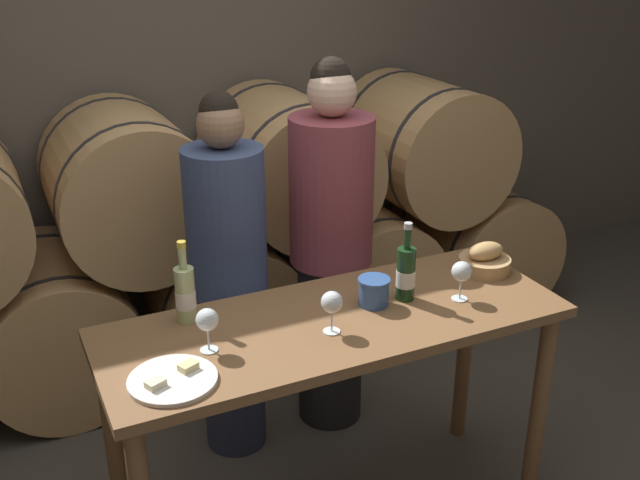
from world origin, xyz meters
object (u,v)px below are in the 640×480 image
object	(u,v)px
person_right	(331,250)
wine_bottle_red	(406,273)
wine_glass_far_left	(207,321)
tasting_table	(335,352)
wine_glass_left	(332,303)
cheese_plate	(173,379)
person_left	(229,279)
blue_crock	(374,290)
wine_glass_center	(462,272)
bread_basket	(485,260)
wine_bottle_white	(185,294)

from	to	relation	value
person_right	wine_bottle_red	world-z (taller)	person_right
wine_bottle_red	wine_glass_far_left	distance (m)	0.76
tasting_table	wine_glass_left	size ratio (longest dim) A/B	10.96
cheese_plate	tasting_table	bearing A→B (deg)	13.19
person_left	blue_crock	world-z (taller)	person_left
wine_glass_center	tasting_table	bearing A→B (deg)	171.64
person_right	wine_glass_left	bearing A→B (deg)	-115.96
cheese_plate	wine_glass_far_left	xyz separation A→B (m)	(0.15, 0.13, 0.10)
wine_bottle_red	wine_glass_center	distance (m)	0.20
bread_basket	wine_glass_far_left	distance (m)	1.18
wine_glass_far_left	person_right	bearing A→B (deg)	40.73
wine_bottle_red	person_left	bearing A→B (deg)	127.76
person_right	bread_basket	bearing A→B (deg)	-53.10
tasting_table	person_right	bearing A→B (deg)	65.01
cheese_plate	wine_glass_left	bearing A→B (deg)	6.36
person_left	blue_crock	distance (m)	0.72
wine_bottle_red	wine_bottle_white	distance (m)	0.79
wine_glass_far_left	wine_glass_left	xyz separation A→B (m)	(0.41, -0.06, 0.00)
person_left	wine_bottle_white	world-z (taller)	person_left
tasting_table	wine_bottle_white	world-z (taller)	wine_bottle_white
tasting_table	person_left	xyz separation A→B (m)	(-0.18, 0.64, 0.04)
bread_basket	wine_glass_center	size ratio (longest dim) A/B	1.36
person_left	bread_basket	distance (m)	1.05
wine_bottle_white	blue_crock	distance (m)	0.67
cheese_plate	wine_glass_center	bearing A→B (deg)	3.91
wine_bottle_white	bread_basket	bearing A→B (deg)	-5.61
person_left	wine_glass_left	size ratio (longest dim) A/B	10.62
tasting_table	blue_crock	size ratio (longest dim) A/B	14.15
wine_glass_far_left	wine_glass_left	distance (m)	0.42
wine_bottle_red	wine_glass_center	xyz separation A→B (m)	(0.18, -0.09, 0.00)
wine_bottle_white	cheese_plate	bearing A→B (deg)	-112.64
wine_glass_center	bread_basket	bearing A→B (deg)	34.92
person_left	person_right	distance (m)	0.48
wine_glass_center	cheese_plate	bearing A→B (deg)	-176.09
tasting_table	wine_glass_far_left	world-z (taller)	wine_glass_far_left
person_right	wine_glass_far_left	size ratio (longest dim) A/B	11.25
tasting_table	wine_bottle_white	bearing A→B (deg)	156.47
wine_bottle_red	wine_bottle_white	world-z (taller)	wine_bottle_red
wine_bottle_white	blue_crock	size ratio (longest dim) A/B	2.55
wine_bottle_white	cheese_plate	size ratio (longest dim) A/B	1.10
wine_bottle_white	wine_glass_center	xyz separation A→B (m)	(0.95, -0.28, 0.01)
person_right	wine_bottle_red	bearing A→B (deg)	-89.88
wine_bottle_white	cheese_plate	world-z (taller)	wine_bottle_white
tasting_table	wine_glass_far_left	size ratio (longest dim) A/B	10.96
wine_bottle_white	wine_glass_far_left	size ratio (longest dim) A/B	1.98
bread_basket	wine_glass_center	xyz separation A→B (m)	(-0.23, -0.16, 0.06)
tasting_table	wine_glass_far_left	distance (m)	0.53
cheese_plate	wine_glass_left	size ratio (longest dim) A/B	1.81
tasting_table	person_right	world-z (taller)	person_right
person_right	wine_glass_far_left	xyz separation A→B (m)	(-0.76, -0.66, 0.16)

